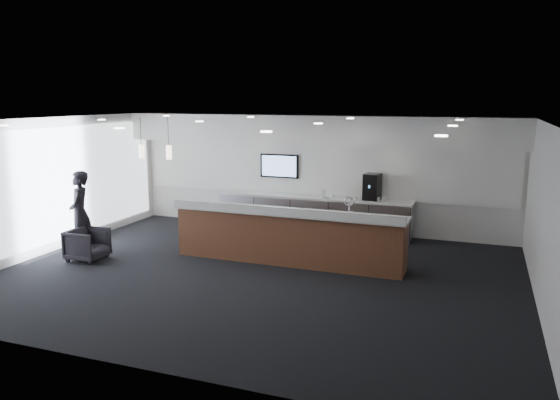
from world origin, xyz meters
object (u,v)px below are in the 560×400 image
(coffee_machine, at_px, (372,187))
(lounge_guest, at_px, (80,213))
(service_counter, at_px, (288,236))
(armchair, at_px, (87,244))

(coffee_machine, height_order, lounge_guest, lounge_guest)
(coffee_machine, bearing_deg, lounge_guest, -140.06)
(lounge_guest, bearing_deg, service_counter, 71.19)
(lounge_guest, bearing_deg, coffee_machine, 91.66)
(armchair, xyz_separation_m, lounge_guest, (-0.44, 0.35, 0.59))
(coffee_machine, height_order, armchair, coffee_machine)
(coffee_machine, distance_m, lounge_guest, 6.83)
(armchair, distance_m, lounge_guest, 0.81)
(armchair, relative_size, lounge_guest, 0.40)
(coffee_machine, xyz_separation_m, armchair, (-5.31, -4.01, -0.93))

